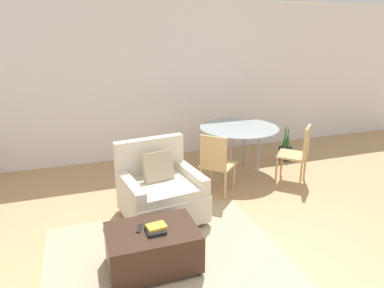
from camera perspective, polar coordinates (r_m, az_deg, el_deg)
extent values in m
cube|color=white|center=(6.13, -6.99, 10.29)|extent=(12.00, 0.06, 2.75)
cube|color=tan|center=(3.73, -4.45, -17.99)|extent=(2.39, 1.84, 0.00)
cube|color=beige|center=(3.59, -3.66, -19.61)|extent=(2.34, 0.06, 0.00)
cube|color=beige|center=(3.88, -5.16, -16.42)|extent=(2.34, 0.06, 0.00)
cube|color=beige|center=(4.18, -6.41, -13.67)|extent=(2.34, 0.06, 0.00)
cube|color=beige|center=(4.26, -4.99, -9.59)|extent=(1.02, 1.00, 0.33)
cube|color=beige|center=(4.13, -4.89, -7.17)|extent=(0.76, 0.85, 0.10)
cube|color=beige|center=(4.40, -7.04, -2.45)|extent=(0.91, 0.25, 0.55)
cube|color=beige|center=(4.03, -10.26, -7.33)|extent=(0.24, 0.82, 0.20)
cube|color=beige|center=(4.29, -0.26, -5.39)|extent=(0.24, 0.82, 0.20)
cylinder|color=brown|center=(3.96, -7.97, -15.33)|extent=(0.05, 0.05, 0.06)
cylinder|color=brown|center=(4.21, 1.78, -12.91)|extent=(0.05, 0.05, 0.06)
cylinder|color=brown|center=(4.55, -11.07, -10.73)|extent=(0.05, 0.05, 0.06)
cylinder|color=brown|center=(4.77, -2.46, -8.94)|extent=(0.05, 0.05, 0.06)
cube|color=tan|center=(4.17, -5.73, -3.77)|extent=(0.39, 0.26, 0.37)
cube|color=#382319|center=(3.47, -6.56, -16.66)|extent=(0.86, 0.59, 0.38)
cylinder|color=black|center=(3.48, 1.04, -20.63)|extent=(0.04, 0.04, 0.04)
cylinder|color=black|center=(3.75, -13.26, -17.99)|extent=(0.04, 0.04, 0.04)
cylinder|color=black|center=(3.86, -1.55, -16.27)|extent=(0.04, 0.04, 0.04)
cube|color=black|center=(3.32, -6.15, -14.11)|extent=(0.18, 0.18, 0.03)
cube|color=gold|center=(3.32, -5.94, -13.54)|extent=(0.19, 0.15, 0.03)
cube|color=black|center=(3.39, -8.79, -13.71)|extent=(0.09, 0.16, 0.01)
cylinder|color=#99A8AD|center=(5.47, 7.84, 2.77)|extent=(1.25, 1.25, 0.01)
cylinder|color=#99999E|center=(5.27, 6.47, -2.16)|extent=(0.04, 0.04, 0.76)
cylinder|color=#99999E|center=(5.49, 11.06, -1.56)|extent=(0.04, 0.04, 0.76)
cylinder|color=#99999E|center=(5.69, 4.40, -0.56)|extent=(0.04, 0.04, 0.76)
cylinder|color=#99999E|center=(5.89, 8.75, -0.06)|extent=(0.04, 0.04, 0.76)
cube|color=tan|center=(4.81, 4.40, -3.45)|extent=(0.59, 0.59, 0.03)
cube|color=tan|center=(4.56, 3.58, -1.44)|extent=(0.29, 0.29, 0.45)
cylinder|color=tan|center=(4.99, 7.04, -5.49)|extent=(0.03, 0.03, 0.42)
cylinder|color=tan|center=(5.11, 3.22, -4.80)|extent=(0.03, 0.03, 0.42)
cylinder|color=tan|center=(4.68, 5.56, -7.09)|extent=(0.03, 0.03, 0.42)
cylinder|color=tan|center=(4.81, 1.52, -6.31)|extent=(0.03, 0.03, 0.42)
cube|color=tan|center=(5.37, 16.35, -1.78)|extent=(0.59, 0.59, 0.03)
cube|color=tan|center=(5.28, 18.60, 0.38)|extent=(0.29, 0.29, 0.45)
cylinder|color=tan|center=(5.65, 14.69, -3.11)|extent=(0.03, 0.03, 0.42)
cylinder|color=tan|center=(5.32, 13.87, -4.39)|extent=(0.03, 0.03, 0.42)
cylinder|color=tan|center=(5.60, 18.29, -3.64)|extent=(0.03, 0.03, 0.42)
cylinder|color=tan|center=(5.26, 17.70, -4.97)|extent=(0.03, 0.03, 0.42)
cylinder|color=#333338|center=(6.41, 15.24, -1.51)|extent=(0.24, 0.24, 0.23)
cylinder|color=black|center=(6.37, 15.31, -0.62)|extent=(0.22, 0.22, 0.02)
cone|color=#2D6B38|center=(6.33, 15.64, 1.14)|extent=(0.05, 0.10, 0.39)
cone|color=#2D6B38|center=(6.35, 15.27, 1.27)|extent=(0.09, 0.05, 0.39)
cone|color=#2D6B38|center=(6.29, 15.26, 1.33)|extent=(0.05, 0.11, 0.44)
cone|color=#2D6B38|center=(6.26, 15.75, 1.20)|extent=(0.10, 0.05, 0.44)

